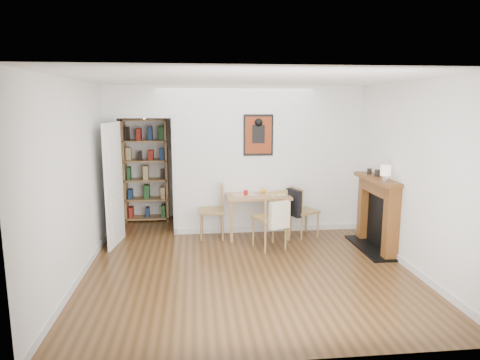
{
  "coord_description": "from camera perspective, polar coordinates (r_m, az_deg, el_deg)",
  "views": [
    {
      "loc": [
        -0.71,
        -6.04,
        2.29
      ],
      "look_at": [
        -0.0,
        0.6,
        1.1
      ],
      "focal_mm": 32.0,
      "sensor_mm": 36.0,
      "label": 1
    }
  ],
  "objects": [
    {
      "name": "red_glass",
      "position": [
        7.31,
        0.77,
        -1.73
      ],
      "size": [
        0.07,
        0.07,
        0.09
      ],
      "primitive_type": "cylinder",
      "color": "maroon",
      "rests_on": "dining_table"
    },
    {
      "name": "chair_right",
      "position": [
        7.53,
        8.45,
        -4.08
      ],
      "size": [
        0.61,
        0.57,
        0.88
      ],
      "color": "olive",
      "rests_on": "ground"
    },
    {
      "name": "notebook",
      "position": [
        7.46,
        4.93,
        -1.81
      ],
      "size": [
        0.33,
        0.24,
        0.02
      ],
      "primitive_type": "cube",
      "rotation": [
        0.0,
        0.0,
        0.0
      ],
      "color": "white",
      "rests_on": "dining_table"
    },
    {
      "name": "placemat",
      "position": [
        7.39,
        0.61,
        -1.94
      ],
      "size": [
        0.46,
        0.38,
        0.0
      ],
      "primitive_type": "cube",
      "rotation": [
        0.0,
        0.0,
        0.19
      ],
      "color": "beige",
      "rests_on": "dining_table"
    },
    {
      "name": "room_shell",
      "position": [
        7.5,
        0.15,
        2.54
      ],
      "size": [
        5.2,
        5.2,
        5.2
      ],
      "color": "silver",
      "rests_on": "ground"
    },
    {
      "name": "chair_left",
      "position": [
        7.38,
        -3.77,
        -4.17
      ],
      "size": [
        0.5,
        0.5,
        0.94
      ],
      "color": "olive",
      "rests_on": "ground"
    },
    {
      "name": "chair_front",
      "position": [
        6.84,
        4.01,
        -5.1
      ],
      "size": [
        0.63,
        0.67,
        0.98
      ],
      "color": "olive",
      "rests_on": "ground"
    },
    {
      "name": "mantel_lamp",
      "position": [
        6.64,
        18.85,
        1.09
      ],
      "size": [
        0.15,
        0.15,
        0.24
      ],
      "color": "silver",
      "rests_on": "fireplace"
    },
    {
      "name": "ceramic_jar_a",
      "position": [
        7.09,
        17.83,
        0.9
      ],
      "size": [
        0.09,
        0.09,
        0.11
      ],
      "primitive_type": "cylinder",
      "color": "black",
      "rests_on": "fireplace"
    },
    {
      "name": "dining_table",
      "position": [
        7.41,
        2.4,
        -2.64
      ],
      "size": [
        1.09,
        0.69,
        0.74
      ],
      "color": "#9D7049",
      "rests_on": "ground"
    },
    {
      "name": "ceramic_jar_b",
      "position": [
        7.25,
        16.87,
        1.12
      ],
      "size": [
        0.08,
        0.08,
        0.1
      ],
      "primitive_type": "cylinder",
      "color": "black",
      "rests_on": "fireplace"
    },
    {
      "name": "fireplace",
      "position": [
        7.12,
        17.91,
        -3.96
      ],
      "size": [
        0.45,
        1.25,
        1.16
      ],
      "color": "brown",
      "rests_on": "ground"
    },
    {
      "name": "orange_fruit",
      "position": [
        7.52,
        3.2,
        -1.45
      ],
      "size": [
        0.08,
        0.08,
        0.08
      ],
      "primitive_type": "sphere",
      "color": "orange",
      "rests_on": "dining_table"
    },
    {
      "name": "ground",
      "position": [
        6.5,
        0.58,
        -10.48
      ],
      "size": [
        5.2,
        5.2,
        0.0
      ],
      "primitive_type": "plane",
      "color": "brown",
      "rests_on": "ground"
    },
    {
      "name": "bookshelf",
      "position": [
        8.6,
        -12.42,
        1.27
      ],
      "size": [
        0.85,
        0.34,
        2.03
      ],
      "color": "#9D7049",
      "rests_on": "ground"
    }
  ]
}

